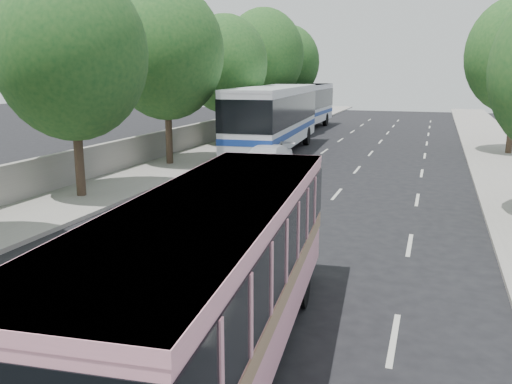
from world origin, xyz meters
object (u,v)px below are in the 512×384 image
at_px(pink_bus, 214,264).
at_px(white_pickup, 265,161).
at_px(tour_coach_rear, 303,103).
at_px(tour_coach_front, 274,114).
at_px(pink_taxi, 266,175).

bearing_deg(pink_bus, white_pickup, 99.63).
relative_size(white_pickup, tour_coach_rear, 0.39).
distance_m(pink_bus, tour_coach_rear, 39.07).
bearing_deg(pink_bus, tour_coach_front, 99.12).
relative_size(pink_taxi, tour_coach_front, 0.29).
bearing_deg(tour_coach_front, white_pickup, -80.53).
bearing_deg(tour_coach_front, pink_bus, -79.33).
relative_size(pink_bus, pink_taxi, 2.40).
relative_size(pink_bus, white_pickup, 1.94).
bearing_deg(white_pickup, pink_taxi, -71.03).
bearing_deg(pink_bus, tour_coach_rear, 96.34).
distance_m(white_pickup, tour_coach_front, 7.59).
xyz_separation_m(pink_bus, tour_coach_rear, (-7.70, 38.30, 0.43)).
distance_m(pink_taxi, tour_coach_front, 10.97).
distance_m(pink_taxi, tour_coach_rear, 24.99).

